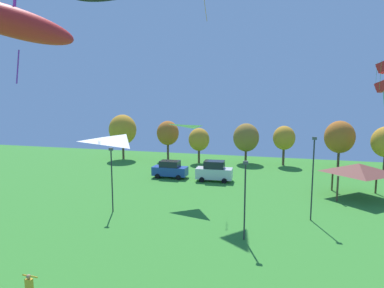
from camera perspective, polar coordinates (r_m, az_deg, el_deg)
person_standing_far_right at (r=20.27m, az=-25.46°, el=-20.83°), size 0.52×0.51×1.76m
kite_flying_1 at (r=14.55m, az=-27.44°, el=17.48°), size 2.67×5.13×3.17m
kite_flying_5 at (r=15.01m, az=-10.20°, el=-3.74°), size 1.99×2.51×0.43m
kite_flying_8 at (r=36.02m, az=0.32°, el=0.88°), size 3.40×2.68×0.61m
parked_car_leftmost at (r=44.57m, az=-3.69°, el=-4.22°), size 4.51×2.09×2.23m
parked_car_second_from_left at (r=42.78m, az=3.72°, el=-4.55°), size 4.57×2.27×2.56m
park_pavilion at (r=39.58m, az=26.03°, el=-3.67°), size 5.75×5.32×3.60m
light_post_0 at (r=30.52m, az=19.48°, el=-4.81°), size 0.36×0.20×7.17m
light_post_1 at (r=31.92m, az=-13.22°, el=-5.19°), size 0.36×0.20×5.92m
light_post_2 at (r=25.39m, az=8.81°, el=-8.49°), size 0.36×0.20×5.91m
treeline_tree_0 at (r=58.33m, az=-11.48°, el=2.35°), size 4.55×4.55×7.48m
treeline_tree_1 at (r=56.40m, az=-4.05°, el=1.81°), size 3.63×3.63×6.50m
treeline_tree_2 at (r=53.92m, az=1.17°, el=0.74°), size 3.28×3.28×5.55m
treeline_tree_3 at (r=54.58m, az=9.00°, el=1.07°), size 4.05×4.05×6.29m
treeline_tree_4 at (r=53.83m, az=15.10°, el=0.97°), size 3.33×3.33×6.06m
treeline_tree_5 at (r=55.24m, az=23.38°, el=1.07°), size 4.38×4.38×6.92m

